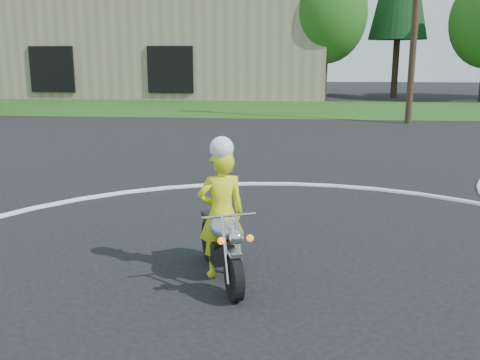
# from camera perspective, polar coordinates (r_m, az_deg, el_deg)

# --- Properties ---
(grass_strip) EXTENTS (120.00, 10.00, 0.02)m
(grass_strip) POSITION_cam_1_polar(r_m,az_deg,el_deg) (29.97, 5.68, 7.57)
(grass_strip) COLOR #1E4714
(grass_strip) RESTS_ON ground
(course_markings) EXTENTS (19.05, 19.05, 0.12)m
(course_markings) POSITION_cam_1_polar(r_m,az_deg,el_deg) (8.02, 20.91, -8.64)
(course_markings) COLOR silver
(course_markings) RESTS_ON ground
(primary_motorcycle) EXTENTS (0.88, 1.83, 1.01)m
(primary_motorcycle) POSITION_cam_1_polar(r_m,az_deg,el_deg) (6.96, -1.99, -6.79)
(primary_motorcycle) COLOR black
(primary_motorcycle) RESTS_ON ground
(rider_primary_grp) EXTENTS (0.73, 0.61, 1.88)m
(rider_primary_grp) POSITION_cam_1_polar(r_m,az_deg,el_deg) (6.96, -2.00, -3.21)
(rider_primary_grp) COLOR yellow
(rider_primary_grp) RESTS_ON ground
(warehouse) EXTENTS (41.00, 17.00, 8.30)m
(warehouse) POSITION_cam_1_polar(r_m,az_deg,el_deg) (46.49, -17.65, 14.10)
(warehouse) COLOR tan
(warehouse) RESTS_ON ground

